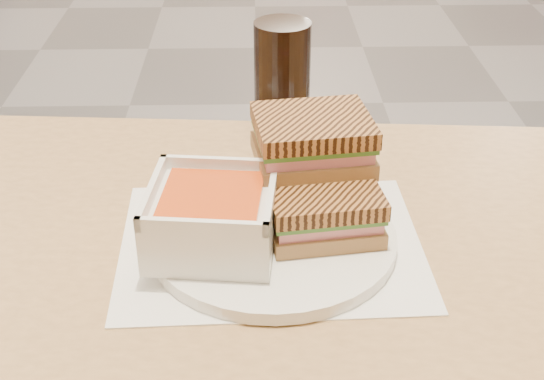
{
  "coord_description": "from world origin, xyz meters",
  "views": [
    {
      "loc": [
        -0.01,
        -2.67,
        1.23
      ],
      "look_at": [
        0.01,
        -2.0,
        0.82
      ],
      "focal_mm": 48.95,
      "sensor_mm": 36.0,
      "label": 1
    }
  ],
  "objects_px": {
    "soup_bowl": "(212,218)",
    "cola_glass": "(282,81)",
    "main_table": "(237,345)",
    "panini_lower": "(323,209)",
    "plate": "(273,238)"
  },
  "relations": [
    {
      "from": "soup_bowl",
      "to": "cola_glass",
      "type": "xyz_separation_m",
      "value": [
        0.08,
        0.29,
        0.03
      ]
    },
    {
      "from": "plate",
      "to": "soup_bowl",
      "type": "distance_m",
      "value": 0.08
    },
    {
      "from": "soup_bowl",
      "to": "panini_lower",
      "type": "xyz_separation_m",
      "value": [
        0.12,
        0.02,
        -0.0
      ]
    },
    {
      "from": "panini_lower",
      "to": "cola_glass",
      "type": "bearing_deg",
      "value": 97.5
    },
    {
      "from": "main_table",
      "to": "cola_glass",
      "type": "bearing_deg",
      "value": 78.59
    },
    {
      "from": "cola_glass",
      "to": "soup_bowl",
      "type": "bearing_deg",
      "value": -106.3
    },
    {
      "from": "main_table",
      "to": "plate",
      "type": "bearing_deg",
      "value": 41.12
    },
    {
      "from": "plate",
      "to": "cola_glass",
      "type": "xyz_separation_m",
      "value": [
        0.02,
        0.27,
        0.07
      ]
    },
    {
      "from": "soup_bowl",
      "to": "main_table",
      "type": "bearing_deg",
      "value": -40.27
    },
    {
      "from": "main_table",
      "to": "panini_lower",
      "type": "height_order",
      "value": "panini_lower"
    },
    {
      "from": "main_table",
      "to": "soup_bowl",
      "type": "distance_m",
      "value": 0.16
    },
    {
      "from": "plate",
      "to": "cola_glass",
      "type": "bearing_deg",
      "value": 85.85
    },
    {
      "from": "plate",
      "to": "cola_glass",
      "type": "distance_m",
      "value": 0.28
    },
    {
      "from": "main_table",
      "to": "cola_glass",
      "type": "xyz_separation_m",
      "value": [
        0.06,
        0.3,
        0.2
      ]
    },
    {
      "from": "soup_bowl",
      "to": "cola_glass",
      "type": "distance_m",
      "value": 0.3
    }
  ]
}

